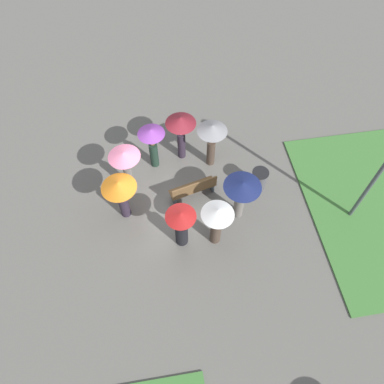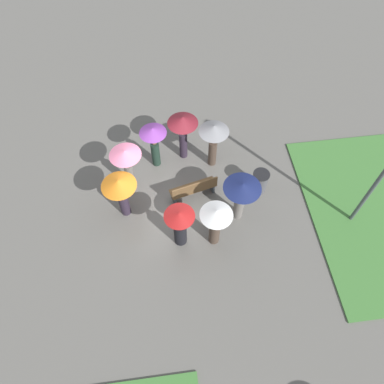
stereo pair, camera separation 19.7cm
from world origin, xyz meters
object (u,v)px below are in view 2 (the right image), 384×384
Objects in this scene: crowd_person_orange at (120,189)px; crowd_person_white at (216,220)px; crowd_person_red at (180,224)px; trash_bin at (260,182)px; crowd_person_maroon at (183,127)px; park_bench at (194,189)px; crowd_person_pink at (127,161)px; crowd_person_navy at (241,193)px; crowd_person_grey at (214,136)px; crowd_person_purple at (154,139)px.

crowd_person_white is at bearing -114.90° from crowd_person_orange.
crowd_person_orange is (2.73, -1.39, 0.09)m from crowd_person_white.
crowd_person_red is 0.95× the size of crowd_person_white.
trash_bin is 0.49× the size of crowd_person_orange.
crowd_person_red is 0.88× the size of crowd_person_maroon.
trash_bin is (-2.26, -0.01, -0.01)m from park_bench.
crowd_person_white is at bearing -75.78° from crowd_person_pink.
crowd_person_navy is at bearing 45.01° from trash_bin.
park_bench is 0.90× the size of crowd_person_navy.
crowd_person_pink is at bearing 84.74° from crowd_person_navy.
crowd_person_orange is at bearing -16.23° from crowd_person_grey.
crowd_person_navy is at bearing -57.09° from crowd_person_pink.
crowd_person_navy is 3.53m from crowd_person_purple.
park_bench is 2.14m from crowd_person_purple.
park_bench is 1.83× the size of trash_bin.
crowd_person_orange is at bearing -112.38° from crowd_person_red.
park_bench is at bearing 76.25° from crowd_person_navy.
crowd_person_grey reaches higher than crowd_person_navy.
crowd_person_pink is at bearing 127.43° from crowd_person_purple.
crowd_person_navy is 0.97× the size of crowd_person_pink.
crowd_person_white reaches higher than crowd_person_orange.
crowd_person_red is at bearing 129.79° from crowd_person_navy.
crowd_person_maroon is (-1.02, -0.24, 0.23)m from crowd_person_purple.
crowd_person_navy is at bearing 1.73° from crowd_person_white.
crowd_person_pink reaches higher than park_bench.
crowd_person_pink is 2.98m from crowd_person_grey.
crowd_person_white is (-1.57, 3.31, -0.01)m from crowd_person_purple.
crowd_person_pink is at bearing -10.73° from crowd_person_orange.
crowd_person_grey is at bearing -43.77° from trash_bin.
crowd_person_orange is at bearing -6.13° from park_bench.
crowd_person_red is 3.25m from crowd_person_purple.
crowd_person_white reaches higher than trash_bin.
crowd_person_navy and crowd_person_orange have the same top height.
trash_bin is 3.20m from crowd_person_maroon.
crowd_person_white is at bearing -152.73° from crowd_person_maroon.
trash_bin is 0.49× the size of crowd_person_white.
park_bench is 0.83× the size of crowd_person_maroon.
crowd_person_pink is 1.08m from crowd_person_orange.
trash_bin is 0.48× the size of crowd_person_pink.
park_bench is 1.95m from crowd_person_white.
park_bench is 0.90× the size of crowd_person_white.
crowd_person_red is 1.08m from crowd_person_white.
crowd_person_pink is at bearing 138.13° from crowd_person_maroon.
crowd_person_white is at bearing 43.19° from trash_bin.
crowd_person_navy is (-1.96, -0.69, 0.30)m from crowd_person_red.
crowd_person_grey is at bearing -59.85° from crowd_person_orange.
crowd_person_purple is at bearing 121.88° from crowd_person_maroon.
crowd_person_purple is 0.95× the size of crowd_person_grey.
crowd_person_purple is at bearing -68.27° from park_bench.
crowd_person_pink reaches higher than crowd_person_red.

